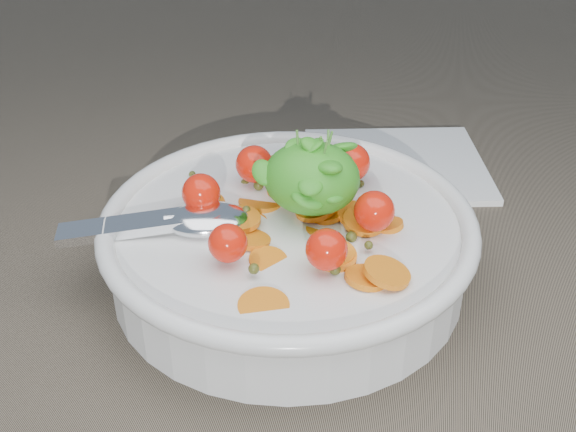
# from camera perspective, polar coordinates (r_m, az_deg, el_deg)

# --- Properties ---
(ground) EXTENTS (6.00, 6.00, 0.00)m
(ground) POSITION_cam_1_polar(r_m,az_deg,el_deg) (0.58, 2.79, -4.48)
(ground) COLOR #6E614E
(ground) RESTS_ON ground
(bowl) EXTENTS (0.31, 0.29, 0.12)m
(bowl) POSITION_cam_1_polar(r_m,az_deg,el_deg) (0.56, 0.03, -1.96)
(bowl) COLOR white
(bowl) RESTS_ON ground
(napkin) EXTENTS (0.21, 0.19, 0.01)m
(napkin) POSITION_cam_1_polar(r_m,az_deg,el_deg) (0.74, 8.53, 4.02)
(napkin) COLOR white
(napkin) RESTS_ON ground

